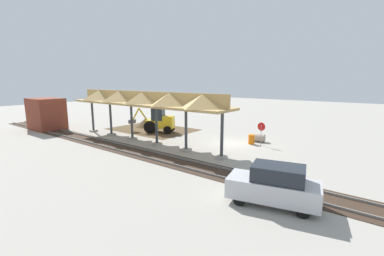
# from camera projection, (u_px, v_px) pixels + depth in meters

# --- Properties ---
(ground_plane) EXTENTS (120.00, 120.00, 0.00)m
(ground_plane) POSITION_uv_depth(u_px,v_px,m) (232.00, 144.00, 24.23)
(ground_plane) COLOR #9E998E
(dirt_work_zone) EXTENTS (10.10, 7.00, 0.01)m
(dirt_work_zone) POSITION_uv_depth(u_px,v_px,m) (153.00, 129.00, 31.35)
(dirt_work_zone) COLOR brown
(dirt_work_zone) RESTS_ON ground
(platform_canopy) EXTENTS (18.53, 3.20, 4.90)m
(platform_canopy) POSITION_uv_depth(u_px,v_px,m) (143.00, 99.00, 24.05)
(platform_canopy) COLOR #9E998E
(platform_canopy) RESTS_ON ground
(rail_tracks) EXTENTS (60.00, 2.58, 0.15)m
(rail_tracks) POSITION_uv_depth(u_px,v_px,m) (182.00, 163.00, 18.43)
(rail_tracks) COLOR slate
(rail_tracks) RESTS_ON ground
(stop_sign) EXTENTS (0.76, 0.11, 2.14)m
(stop_sign) POSITION_uv_depth(u_px,v_px,m) (261.00, 129.00, 23.30)
(stop_sign) COLOR gray
(stop_sign) RESTS_ON ground
(backhoe) EXTENTS (5.26, 3.35, 2.82)m
(backhoe) POSITION_uv_depth(u_px,v_px,m) (159.00, 122.00, 29.32)
(backhoe) COLOR yellow
(backhoe) RESTS_ON ground
(dirt_mound) EXTENTS (5.49, 5.49, 2.22)m
(dirt_mound) POSITION_uv_depth(u_px,v_px,m) (146.00, 127.00, 33.19)
(dirt_mound) COLOR brown
(dirt_mound) RESTS_ON ground
(concrete_pipe) EXTENTS (1.42, 0.95, 0.79)m
(concrete_pipe) POSITION_uv_depth(u_px,v_px,m) (258.00, 138.00, 24.98)
(concrete_pipe) COLOR #9E9384
(concrete_pipe) RESTS_ON ground
(brick_utility_building) EXTENTS (4.11, 3.10, 3.78)m
(brick_utility_building) POSITION_uv_depth(u_px,v_px,m) (47.00, 114.00, 31.12)
(brick_utility_building) COLOR brown
(brick_utility_building) RESTS_ON ground
(distant_parked_car) EXTENTS (4.48, 2.64, 1.98)m
(distant_parked_car) POSITION_uv_depth(u_px,v_px,m) (274.00, 185.00, 12.14)
(distant_parked_car) COLOR #B7B7BC
(distant_parked_car) RESTS_ON ground
(traffic_barrel) EXTENTS (0.56, 0.56, 0.90)m
(traffic_barrel) POSITION_uv_depth(u_px,v_px,m) (251.00, 139.00, 24.02)
(traffic_barrel) COLOR orange
(traffic_barrel) RESTS_ON ground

